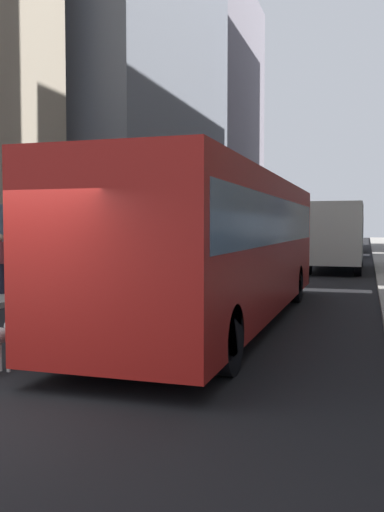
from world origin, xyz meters
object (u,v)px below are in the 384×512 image
(transit_bus, at_px, (222,239))
(car_silver_sedan, at_px, (350,241))
(car_blue_hatchback, at_px, (346,244))
(pedestrian_in_coat, at_px, (0,263))
(pedestrian_with_handbag, at_px, (25,261))
(box_truck, at_px, (336,234))
(car_red_coupe, at_px, (296,241))

(transit_bus, relative_size, car_silver_sedan, 2.49)
(car_blue_hatchback, relative_size, car_silver_sedan, 0.88)
(car_silver_sedan, distance_m, pedestrian_in_coat, 34.35)
(transit_bus, distance_m, car_blue_hatchback, 27.48)
(car_silver_sedan, xyz_separation_m, pedestrian_with_handbag, (-8.33, -32.32, 0.19))
(box_truck, distance_m, pedestrian_in_coat, 15.59)
(box_truck, xyz_separation_m, pedestrian_with_handbag, (-8.33, -12.09, -0.65))
(car_red_coupe, height_order, box_truck, box_truck)
(box_truck, bearing_deg, car_silver_sedan, 90.00)
(car_silver_sedan, relative_size, pedestrian_with_handbag, 2.74)
(pedestrian_with_handbag, bearing_deg, box_truck, 55.42)
(transit_bus, height_order, car_silver_sedan, transit_bus)
(car_silver_sedan, distance_m, box_truck, 20.25)
(car_red_coupe, xyz_separation_m, car_silver_sedan, (4.00, 2.45, -0.00))
(car_silver_sedan, bearing_deg, pedestrian_with_handbag, -104.46)
(car_silver_sedan, height_order, box_truck, box_truck)
(transit_bus, bearing_deg, car_blue_hatchback, 86.66)
(transit_bus, distance_m, box_truck, 14.86)
(pedestrian_in_coat, bearing_deg, car_silver_sedan, 75.67)
(box_truck, relative_size, pedestrian_in_coat, 4.44)
(transit_bus, bearing_deg, car_red_coupe, 94.22)
(transit_bus, distance_m, car_silver_sedan, 35.06)
(box_truck, relative_size, pedestrian_with_handbag, 4.44)
(car_red_coupe, height_order, car_silver_sedan, same)
(pedestrian_in_coat, bearing_deg, car_red_coupe, 81.69)
(transit_bus, height_order, pedestrian_in_coat, transit_bus)
(car_blue_hatchback, xyz_separation_m, pedestrian_in_coat, (-8.50, -25.69, 0.19))
(pedestrian_with_handbag, distance_m, pedestrian_in_coat, 0.97)
(transit_bus, bearing_deg, car_silver_sedan, 87.38)
(car_silver_sedan, bearing_deg, pedestrian_in_coat, -104.33)
(car_silver_sedan, bearing_deg, box_truck, -90.00)
(pedestrian_with_handbag, bearing_deg, car_blue_hatchback, 71.38)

